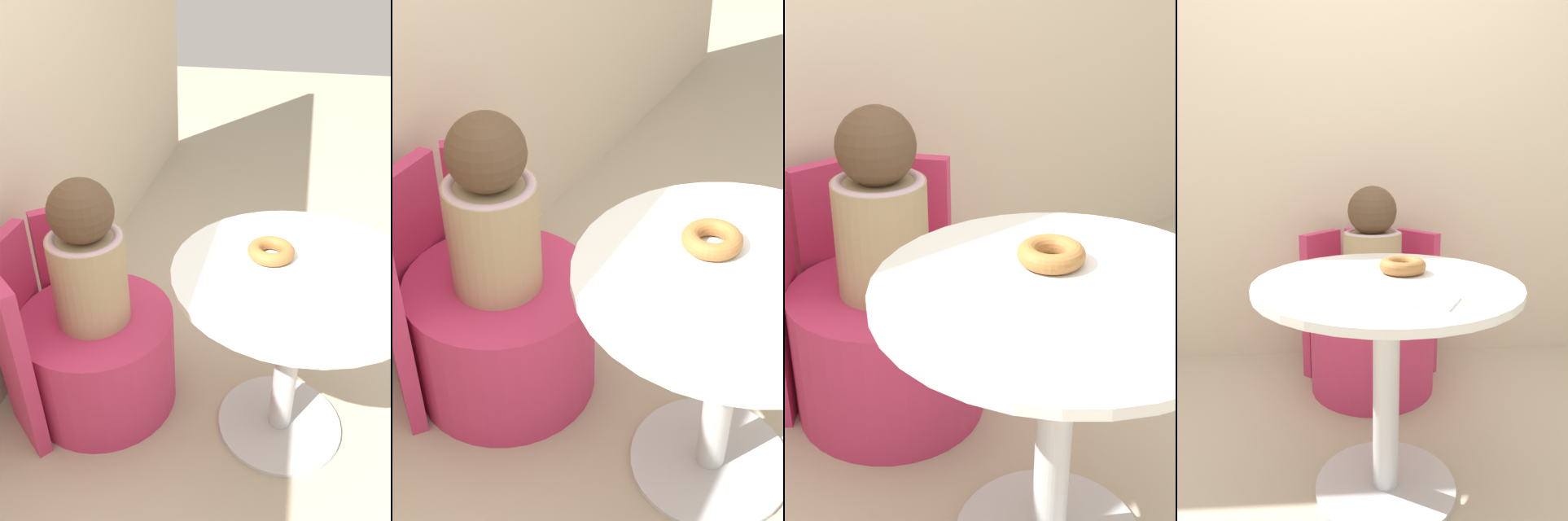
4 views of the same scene
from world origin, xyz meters
TOP-DOWN VIEW (x-y plane):
  - ground_plane at (0.00, 0.00)m, footprint 12.00×12.00m
  - round_table at (0.09, -0.00)m, footprint 0.80×0.80m
  - tub_chair at (0.10, 0.71)m, footprint 0.58×0.58m
  - booth_backrest at (0.10, 0.94)m, footprint 0.67×0.25m
  - child_figure at (0.10, 0.71)m, footprint 0.26×0.26m
  - donut at (0.15, 0.09)m, footprint 0.15×0.15m
  - paper_napkin at (0.19, -0.22)m, footprint 0.16×0.16m

SIDE VIEW (x-z plane):
  - ground_plane at x=0.00m, z-range 0.00..0.00m
  - tub_chair at x=0.10m, z-range 0.00..0.41m
  - booth_backrest at x=0.10m, z-range 0.00..0.72m
  - round_table at x=0.09m, z-range 0.17..0.88m
  - child_figure at x=0.10m, z-range 0.39..0.94m
  - paper_napkin at x=0.19m, z-range 0.72..0.72m
  - donut at x=0.15m, z-range 0.72..0.76m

